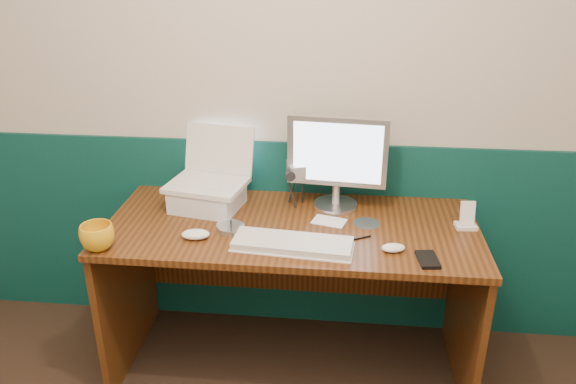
# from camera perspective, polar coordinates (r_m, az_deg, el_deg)

# --- Properties ---
(back_wall) EXTENTS (3.50, 0.04, 2.50)m
(back_wall) POSITION_cam_1_polar(r_m,az_deg,el_deg) (2.61, -1.75, 10.41)
(back_wall) COLOR beige
(back_wall) RESTS_ON ground
(wainscot) EXTENTS (3.48, 0.02, 1.00)m
(wainscot) POSITION_cam_1_polar(r_m,az_deg,el_deg) (2.86, -1.60, -4.41)
(wainscot) COLOR #08352F
(wainscot) RESTS_ON ground
(desk) EXTENTS (1.60, 0.70, 0.75)m
(desk) POSITION_cam_1_polar(r_m,az_deg,el_deg) (2.61, 0.35, -10.68)
(desk) COLOR #3A1D0A
(desk) RESTS_ON ground
(laptop_riser) EXTENTS (0.33, 0.30, 0.10)m
(laptop_riser) POSITION_cam_1_polar(r_m,az_deg,el_deg) (2.58, -8.18, -0.54)
(laptop_riser) COLOR silver
(laptop_riser) RESTS_ON desk
(laptop) EXTENTS (0.38, 0.32, 0.28)m
(laptop) POSITION_cam_1_polar(r_m,az_deg,el_deg) (2.51, -8.43, 3.42)
(laptop) COLOR silver
(laptop) RESTS_ON laptop_riser
(monitor) EXTENTS (0.45, 0.17, 0.44)m
(monitor) POSITION_cam_1_polar(r_m,az_deg,el_deg) (2.51, 5.01, 3.07)
(monitor) COLOR silver
(monitor) RESTS_ON desk
(keyboard) EXTENTS (0.48, 0.20, 0.03)m
(keyboard) POSITION_cam_1_polar(r_m,az_deg,el_deg) (2.24, 0.46, -5.35)
(keyboard) COLOR silver
(keyboard) RESTS_ON desk
(mouse_right) EXTENTS (0.10, 0.07, 0.03)m
(mouse_right) POSITION_cam_1_polar(r_m,az_deg,el_deg) (2.25, 10.65, -5.59)
(mouse_right) COLOR white
(mouse_right) RESTS_ON desk
(mouse_left) EXTENTS (0.12, 0.08, 0.04)m
(mouse_left) POSITION_cam_1_polar(r_m,az_deg,el_deg) (2.33, -9.37, -4.27)
(mouse_left) COLOR white
(mouse_left) RESTS_ON desk
(mug) EXTENTS (0.17, 0.17, 0.11)m
(mug) POSITION_cam_1_polar(r_m,az_deg,el_deg) (2.33, -18.81, -4.34)
(mug) COLOR gold
(mug) RESTS_ON desk
(camcorder) EXTENTS (0.12, 0.15, 0.20)m
(camcorder) POSITION_cam_1_polar(r_m,az_deg,el_deg) (2.57, 0.79, 0.73)
(camcorder) COLOR silver
(camcorder) RESTS_ON desk
(cd_spindle) EXTENTS (0.12, 0.12, 0.02)m
(cd_spindle) POSITION_cam_1_polar(r_m,az_deg,el_deg) (2.37, -5.79, -3.69)
(cd_spindle) COLOR #AEB5BE
(cd_spindle) RESTS_ON desk
(cd_loose_a) EXTENTS (0.11, 0.11, 0.00)m
(cd_loose_a) POSITION_cam_1_polar(r_m,az_deg,el_deg) (2.43, -6.03, -3.31)
(cd_loose_a) COLOR silver
(cd_loose_a) RESTS_ON desk
(cd_loose_b) EXTENTS (0.12, 0.12, 0.00)m
(cd_loose_b) POSITION_cam_1_polar(r_m,az_deg,el_deg) (2.45, 8.00, -3.17)
(cd_loose_b) COLOR silver
(cd_loose_b) RESTS_ON desk
(pen) EXTENTS (0.12, 0.07, 0.01)m
(pen) POSITION_cam_1_polar(r_m,az_deg,el_deg) (2.31, 6.96, -4.76)
(pen) COLOR black
(pen) RESTS_ON desk
(papers) EXTENTS (0.16, 0.13, 0.00)m
(papers) POSITION_cam_1_polar(r_m,az_deg,el_deg) (2.45, 4.20, -2.99)
(papers) COLOR silver
(papers) RESTS_ON desk
(dock) EXTENTS (0.09, 0.07, 0.02)m
(dock) POSITION_cam_1_polar(r_m,az_deg,el_deg) (2.51, 17.60, -3.31)
(dock) COLOR white
(dock) RESTS_ON desk
(music_player) EXTENTS (0.06, 0.04, 0.11)m
(music_player) POSITION_cam_1_polar(r_m,az_deg,el_deg) (2.48, 17.77, -2.07)
(music_player) COLOR white
(music_player) RESTS_ON dock
(pda) EXTENTS (0.09, 0.13, 0.01)m
(pda) POSITION_cam_1_polar(r_m,az_deg,el_deg) (2.21, 14.02, -6.68)
(pda) COLOR black
(pda) RESTS_ON desk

